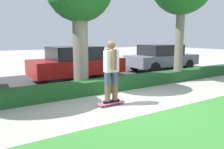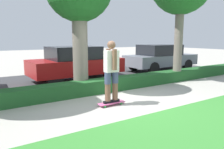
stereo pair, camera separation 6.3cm
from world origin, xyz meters
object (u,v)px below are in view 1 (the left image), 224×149
(skateboard, at_px, (111,103))
(skater_person, at_px, (111,70))
(parked_car_middle, at_px, (77,63))
(parked_car_rear, at_px, (161,57))

(skateboard, xyz_separation_m, skater_person, (0.00, -0.00, 0.93))
(parked_car_middle, bearing_deg, skater_person, -101.62)
(parked_car_middle, bearing_deg, parked_car_rear, -1.66)
(skateboard, xyz_separation_m, parked_car_middle, (0.65, 3.97, 0.71))
(skateboard, bearing_deg, parked_car_rear, 34.27)
(skateboard, distance_m, skater_person, 0.93)
(skater_person, bearing_deg, skateboard, 90.00)
(skateboard, bearing_deg, parked_car_middle, 80.64)
(skater_person, relative_size, parked_car_middle, 0.42)
(parked_car_middle, relative_size, parked_car_rear, 0.97)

